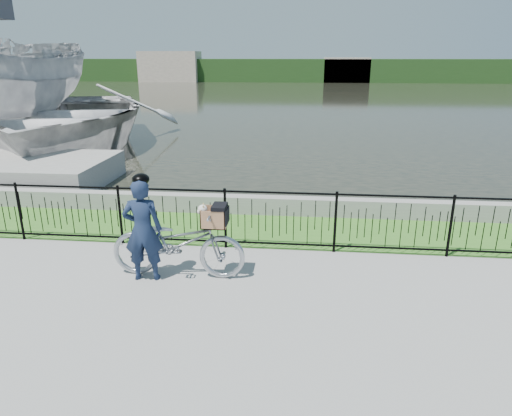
# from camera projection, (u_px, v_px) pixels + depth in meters

# --- Properties ---
(ground) EXTENTS (120.00, 120.00, 0.00)m
(ground) POSITION_uv_depth(u_px,v_px,m) (274.00, 292.00, 6.95)
(ground) COLOR gray
(ground) RESTS_ON ground
(grass_strip) EXTENTS (60.00, 2.00, 0.01)m
(grass_strip) POSITION_uv_depth(u_px,v_px,m) (282.00, 230.00, 9.40)
(grass_strip) COLOR #3C7424
(grass_strip) RESTS_ON ground
(water) EXTENTS (120.00, 120.00, 0.00)m
(water) POSITION_uv_depth(u_px,v_px,m) (299.00, 99.00, 38.08)
(water) COLOR #28291F
(water) RESTS_ON ground
(quay_wall) EXTENTS (60.00, 0.30, 0.40)m
(quay_wall) POSITION_uv_depth(u_px,v_px,m) (284.00, 206.00, 10.28)
(quay_wall) COLOR gray
(quay_wall) RESTS_ON ground
(fence) EXTENTS (14.00, 0.06, 1.15)m
(fence) POSITION_uv_depth(u_px,v_px,m) (280.00, 220.00, 8.27)
(fence) COLOR black
(fence) RESTS_ON ground
(far_treeline) EXTENTS (120.00, 6.00, 3.00)m
(far_treeline) POSITION_uv_depth(u_px,v_px,m) (301.00, 70.00, 63.08)
(far_treeline) COLOR #214118
(far_treeline) RESTS_ON ground
(far_building_left) EXTENTS (8.00, 4.00, 4.00)m
(far_building_left) POSITION_uv_depth(u_px,v_px,m) (170.00, 67.00, 62.75)
(far_building_left) COLOR #B0A08D
(far_building_left) RESTS_ON ground
(far_building_right) EXTENTS (6.00, 3.00, 3.20)m
(far_building_right) POSITION_uv_depth(u_px,v_px,m) (346.00, 70.00, 61.07)
(far_building_right) COLOR #B0A08D
(far_building_right) RESTS_ON ground
(bicycle_rig) EXTENTS (2.16, 0.75, 1.25)m
(bicycle_rig) POSITION_uv_depth(u_px,v_px,m) (179.00, 243.00, 7.29)
(bicycle_rig) COLOR #A2A6AE
(bicycle_rig) RESTS_ON ground
(cyclist) EXTENTS (0.65, 0.47, 1.73)m
(cyclist) POSITION_uv_depth(u_px,v_px,m) (143.00, 229.00, 7.10)
(cyclist) COLOR #16223C
(cyclist) RESTS_ON ground
(boat_far) EXTENTS (10.87, 13.33, 2.42)m
(boat_far) POSITION_uv_depth(u_px,v_px,m) (64.00, 116.00, 17.44)
(boat_far) COLOR #B6B6B6
(boat_far) RESTS_ON water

